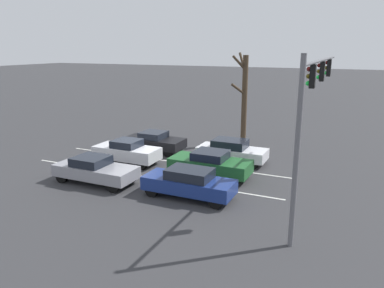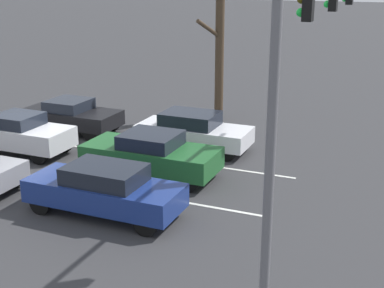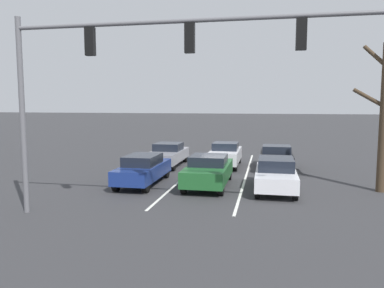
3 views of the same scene
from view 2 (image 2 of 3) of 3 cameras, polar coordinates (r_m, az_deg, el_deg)
name	(u,v)px [view 2 (image 2 of 3)]	position (r m, az deg, el deg)	size (l,w,h in m)	color
ground_plane	(27,155)	(21.45, -17.19, -1.18)	(240.00, 240.00, 0.00)	#333335
lane_stripe_left_divider	(95,149)	(21.53, -10.26, -0.56)	(0.12, 16.03, 0.01)	silver
lane_stripe_center_divider	(42,177)	(19.03, -15.67, -3.45)	(0.12, 16.03, 0.01)	silver
car_white_leftlane_front	(193,131)	(20.98, 0.10, 1.44)	(1.82, 4.45, 1.50)	silver
car_navy_rightlane_front	(104,189)	(15.56, -9.32, -4.79)	(1.71, 4.58, 1.49)	navy
car_darkgreen_midlane_front	(151,154)	(18.30, -4.39, -1.08)	(1.93, 4.65, 1.53)	#1E5928
car_black_leftlane_second	(71,115)	(23.92, -12.79, 3.00)	(1.92, 4.27, 1.44)	black
car_silver_midlane_second	(18,133)	(21.64, -18.05, 1.11)	(1.77, 4.26, 1.55)	silver
traffic_signal_gantry	(316,30)	(13.58, 13.07, 11.79)	(12.13, 0.37, 7.09)	slate
bare_tree_near	(219,42)	(24.95, 2.86, 10.78)	(2.13, 1.01, 6.90)	#423323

